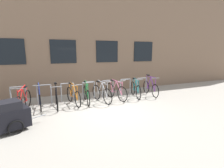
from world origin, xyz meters
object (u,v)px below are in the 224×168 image
bicycle_red (24,101)px  bicycle_green (86,94)px  bicycle_teal (136,89)px  bicycle_black (57,98)px  bicycle_purple (150,88)px  bicycle_pink (116,91)px  bicycle_orange (73,96)px  bicycle_silver (102,93)px  bicycle_blue (40,99)px  bike_trailer (11,116)px

bicycle_red → bicycle_green: bicycle_green is taller
bicycle_teal → bicycle_red: 5.08m
bicycle_red → bicycle_black: 1.22m
bicycle_teal → bicycle_red: size_ratio=0.96×
bicycle_teal → bicycle_black: size_ratio=0.98×
bicycle_red → bicycle_purple: (6.01, 0.16, -0.00)m
bicycle_black → bicycle_purple: bearing=2.1°
bicycle_pink → bicycle_orange: bearing=179.8°
bicycle_teal → bicycle_red: bicycle_red is taller
bicycle_purple → bicycle_red: bearing=-178.5°
bicycle_silver → bicycle_orange: (-1.27, 0.12, -0.01)m
bicycle_silver → bicycle_orange: size_ratio=0.98×
bicycle_blue → bicycle_black: (0.64, -0.19, -0.00)m
bicycle_teal → bicycle_blue: 4.50m
bicycle_red → bicycle_pink: (3.98, 0.13, -0.00)m
bicycle_pink → bicycle_purple: bicycle_purple is taller
bicycle_orange → bicycle_purple: bicycle_purple is taller
bicycle_pink → bicycle_blue: (-3.40, 0.04, -0.01)m
bicycle_teal → bicycle_silver: bearing=-176.3°
bicycle_silver → bike_trailer: bicycle_silver is taller
bicycle_silver → bicycle_orange: bearing=174.5°
bicycle_teal → bicycle_green: 2.56m
bicycle_teal → bike_trailer: 5.59m
bicycle_red → bicycle_black: size_ratio=1.02×
bicycle_pink → bicycle_black: size_ratio=0.99×
bicycle_teal → bicycle_pink: (-1.10, -0.00, 0.00)m
bicycle_blue → bicycle_purple: bearing=-0.1°
bicycle_black → bike_trailer: bicycle_black is taller
bicycle_red → bicycle_green: 2.53m
bicycle_blue → bicycle_black: bearing=-16.3°
bicycle_red → bicycle_green: size_ratio=1.01×
bicycle_red → bicycle_green: bearing=2.8°
bicycle_silver → bike_trailer: size_ratio=1.15×
bicycle_pink → bicycle_green: 1.46m
bicycle_green → bicycle_purple: 3.48m
bicycle_pink → bicycle_black: 2.76m
bicycle_red → bicycle_blue: bearing=16.2°
bicycle_silver → bike_trailer: 3.83m
bicycle_orange → bike_trailer: size_ratio=1.18×
bicycle_green → bicycle_black: bicycle_green is taller
bike_trailer → bicycle_purple: bearing=17.3°
bicycle_green → bike_trailer: 3.30m
bicycle_red → bike_trailer: bicycle_red is taller
bicycle_teal → bicycle_blue: bearing=179.6°
bicycle_teal → bike_trailer: bearing=-160.1°
bicycle_green → bicycle_purple: bicycle_purple is taller
bicycle_green → bicycle_black: (-1.30, -0.14, -0.01)m
bicycle_red → bicycle_pink: bearing=1.9°
bicycle_teal → bike_trailer: (-5.26, -1.90, 0.08)m
bicycle_silver → bicycle_red: size_ratio=0.96×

